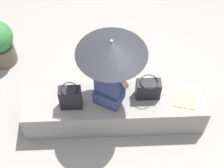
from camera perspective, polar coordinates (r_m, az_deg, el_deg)
name	(u,v)px	position (r m, az deg, el deg)	size (l,w,h in m)	color
ground_plane	(115,119)	(4.94, 0.42, -5.75)	(14.00, 14.00, 0.00)	gray
stone_bench	(115,110)	(4.74, 0.44, -4.27)	(2.43, 0.58, 0.48)	gray
person_seated	(109,82)	(4.22, -0.49, 0.35)	(0.51, 0.41, 0.90)	navy
parasol	(112,48)	(3.81, -0.08, 6.00)	(0.83, 0.83, 1.09)	#B7B7BC
handbag_black	(148,89)	(4.48, 5.99, -0.81)	(0.31, 0.23, 0.31)	black
tote_bag_canvas	(70,97)	(4.37, -6.86, -2.23)	(0.28, 0.21, 0.38)	black
magazine	(185,102)	(4.62, 12.02, -2.85)	(0.28, 0.20, 0.01)	#EAE04C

